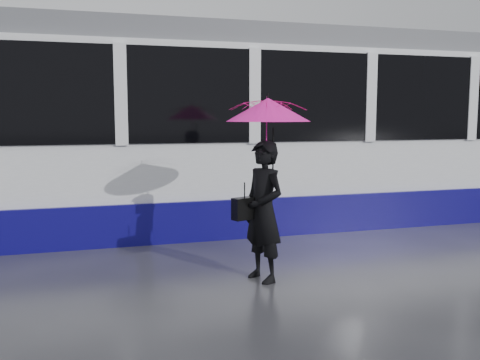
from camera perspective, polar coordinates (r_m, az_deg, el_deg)
name	(u,v)px	position (r m, az deg, el deg)	size (l,w,h in m)	color
ground	(258,260)	(7.17, 1.96, -8.52)	(90.00, 90.00, 0.00)	#28282C
rails	(213,223)	(9.51, -2.90, -4.63)	(34.00, 1.51, 0.02)	#3F3D38
tram	(360,130)	(10.38, 12.63, 5.23)	(26.00, 2.56, 3.35)	white
woman	(263,211)	(6.15, 2.50, -3.34)	(0.59, 0.39, 1.63)	black
umbrella	(268,126)	(6.07, 3.00, 5.74)	(1.23, 1.23, 1.10)	#EE1493
handbag	(245,208)	(6.09, 0.48, -3.05)	(0.32, 0.22, 0.43)	black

